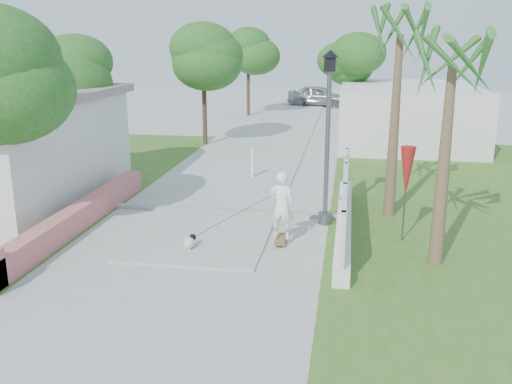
% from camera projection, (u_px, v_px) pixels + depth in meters
% --- Properties ---
extents(ground, '(90.00, 90.00, 0.00)m').
position_uv_depth(ground, '(147.00, 311.00, 10.20)').
color(ground, '#B7B7B2').
rests_on(ground, ground).
extents(path_strip, '(3.20, 36.00, 0.06)m').
position_uv_depth(path_strip, '(281.00, 131.00, 29.22)').
color(path_strip, '#B7B7B2').
rests_on(path_strip, ground).
extents(curb, '(6.50, 0.25, 0.10)m').
position_uv_depth(curb, '(221.00, 211.00, 15.89)').
color(curb, '#999993').
rests_on(curb, ground).
extents(grass_left, '(8.00, 20.00, 0.01)m').
position_uv_depth(grass_left, '(29.00, 184.00, 18.91)').
color(grass_left, '#3A641F').
rests_on(grass_left, ground).
extents(grass_right, '(8.00, 20.00, 0.01)m').
position_uv_depth(grass_right, '(469.00, 204.00, 16.71)').
color(grass_right, '#3A641F').
rests_on(grass_right, ground).
extents(pink_wall, '(0.45, 8.20, 0.80)m').
position_uv_depth(pink_wall, '(68.00, 223.00, 14.01)').
color(pink_wall, '#CC6869').
rests_on(pink_wall, ground).
extents(lattice_fence, '(0.35, 7.00, 1.50)m').
position_uv_depth(lattice_fence, '(344.00, 210.00, 14.28)').
color(lattice_fence, white).
rests_on(lattice_fence, ground).
extents(building_right, '(6.00, 8.00, 2.60)m').
position_uv_depth(building_right, '(407.00, 114.00, 26.04)').
color(building_right, silver).
rests_on(building_right, ground).
extents(street_lamp, '(0.44, 0.44, 4.44)m').
position_uv_depth(street_lamp, '(328.00, 132.00, 14.33)').
color(street_lamp, '#59595E').
rests_on(street_lamp, ground).
extents(bollard, '(0.14, 0.14, 1.09)m').
position_uv_depth(bollard, '(252.00, 162.00, 19.53)').
color(bollard, white).
rests_on(bollard, ground).
extents(patio_umbrella, '(0.36, 0.36, 2.30)m').
position_uv_depth(patio_umbrella, '(407.00, 173.00, 13.28)').
color(patio_umbrella, '#59595E').
rests_on(patio_umbrella, ground).
extents(tree_left_mid, '(3.20, 3.20, 4.85)m').
position_uv_depth(tree_left_mid, '(69.00, 77.00, 18.20)').
color(tree_left_mid, '#4C3826').
rests_on(tree_left_mid, ground).
extents(tree_path_left, '(3.40, 3.40, 5.23)m').
position_uv_depth(tree_path_left, '(204.00, 58.00, 24.86)').
color(tree_path_left, '#4C3826').
rests_on(tree_path_left, ground).
extents(tree_path_right, '(3.00, 3.00, 4.79)m').
position_uv_depth(tree_path_right, '(348.00, 63.00, 27.77)').
color(tree_path_right, '#4C3826').
rests_on(tree_path_right, ground).
extents(tree_path_far, '(3.20, 3.20, 5.17)m').
position_uv_depth(tree_path_far, '(248.00, 52.00, 34.34)').
color(tree_path_far, '#4C3826').
rests_on(tree_path_far, ground).
extents(palm_far, '(1.80, 1.80, 5.30)m').
position_uv_depth(palm_far, '(399.00, 47.00, 14.47)').
color(palm_far, brown).
rests_on(palm_far, ground).
extents(palm_near, '(1.80, 1.80, 4.70)m').
position_uv_depth(palm_near, '(451.00, 78.00, 11.35)').
color(palm_near, brown).
rests_on(palm_near, ground).
extents(skateboarder, '(2.34, 1.12, 1.75)m').
position_uv_depth(skateboarder, '(244.00, 213.00, 13.30)').
color(skateboarder, brown).
rests_on(skateboarder, ground).
extents(dog, '(0.32, 0.52, 0.36)m').
position_uv_depth(dog, '(190.00, 242.00, 13.06)').
color(dog, white).
rests_on(dog, ground).
extents(parked_car, '(4.48, 2.46, 1.44)m').
position_uv_depth(parked_car, '(318.00, 96.00, 39.76)').
color(parked_car, '#9EA0A5').
rests_on(parked_car, ground).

